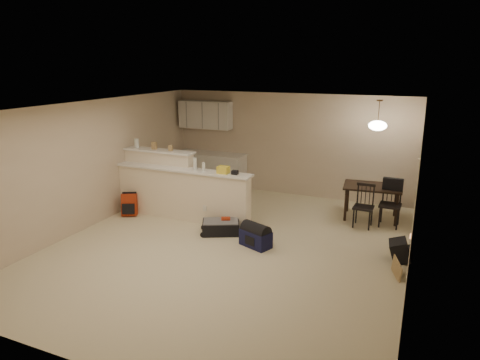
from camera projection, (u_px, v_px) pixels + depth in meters
The scene contains 21 objects.
room at pixel (229, 179), 7.40m from camera, with size 7.00×7.02×2.50m.
breakfast_bar at pixel (174, 189), 9.11m from camera, with size 3.08×0.58×1.39m.
upper_cabinets at pixel (205, 115), 11.01m from camera, with size 1.40×0.34×0.70m, color white.
kitchen_counter at pixel (211, 171), 11.20m from camera, with size 1.80×0.60×0.90m, color white.
thermostat at pixel (419, 162), 7.57m from camera, with size 0.02×0.12×0.12m, color beige.
jar at pixel (137, 143), 9.38m from camera, with size 0.10×0.10×0.20m, color silver.
cereal_box at pixel (154, 146), 9.21m from camera, with size 0.10×0.07×0.16m, color #A38454.
small_box at pixel (171, 148), 9.06m from camera, with size 0.08×0.06×0.12m, color #A38454.
bottle_a at pixel (195, 164), 8.66m from camera, with size 0.07×0.07×0.26m, color silver.
bottle_b at pixel (204, 167), 8.59m from camera, with size 0.06×0.06×0.18m, color silver.
bag_lump at pixel (223, 170), 8.43m from camera, with size 0.22×0.18×0.14m, color #A38454.
pouch at pixel (235, 172), 8.34m from camera, with size 0.12×0.10×0.08m, color #A38454.
dining_table at pixel (372, 190), 8.94m from camera, with size 1.22×0.88×0.72m.
pendant_lamp at pixel (378, 125), 8.58m from camera, with size 0.36×0.36×0.62m.
dining_chair_near at pixel (363, 206), 8.52m from camera, with size 0.38×0.36×0.87m, color black, non-canonical shape.
dining_chair_far at pixel (390, 204), 8.55m from camera, with size 0.41×0.39×0.94m, color black, non-canonical shape.
suitcase at pixel (221, 227), 8.29m from camera, with size 0.71×0.46×0.24m, color black.
red_backpack at pixel (129, 205), 9.23m from camera, with size 0.32×0.20×0.48m, color #A82D12.
navy_duffel at pixel (256, 238), 7.68m from camera, with size 0.56×0.30×0.30m, color #13153D.
black_daypack at pixel (400, 251), 7.14m from camera, with size 0.39×0.27×0.34m, color black.
cardboard_sheet at pixel (397, 269), 6.56m from camera, with size 0.38×0.02×0.29m, color #A38454.
Camera 1 is at (2.99, -6.48, 3.21)m, focal length 32.00 mm.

